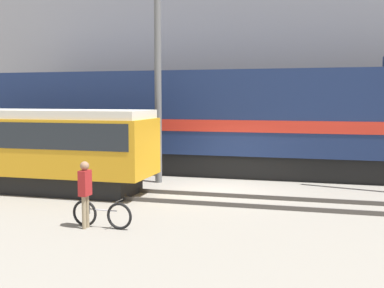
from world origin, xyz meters
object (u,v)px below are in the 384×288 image
person (85,187)px  freight_locomotive (212,120)px  streetcar (19,144)px  bicycle (102,214)px  utility_pole_left (158,60)px

person → freight_locomotive: bearing=83.5°
streetcar → person: 6.48m
freight_locomotive → bicycle: (-0.74, -9.84, -2.07)m
streetcar → person: bearing=-40.3°
freight_locomotive → person: bearing=-96.5°
streetcar → utility_pole_left: utility_pole_left is taller
freight_locomotive → bicycle: freight_locomotive is taller
bicycle → person: size_ratio=0.98×
utility_pole_left → freight_locomotive: bearing=61.4°
freight_locomotive → bicycle: 10.08m
streetcar → utility_pole_left: bearing=32.9°
freight_locomotive → person: 10.13m
freight_locomotive → streetcar: freight_locomotive is taller
streetcar → freight_locomotive: bearing=43.8°
freight_locomotive → bicycle: bearing=-94.3°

